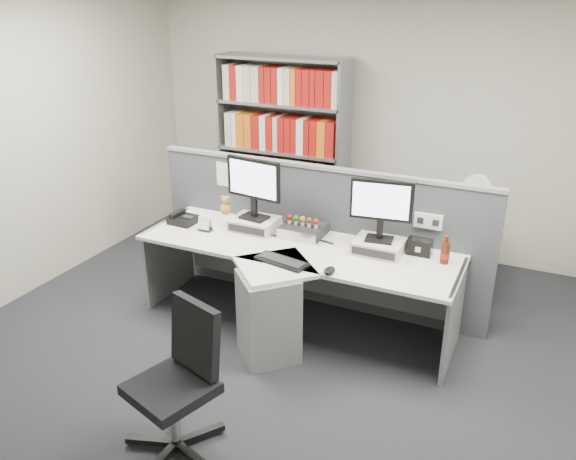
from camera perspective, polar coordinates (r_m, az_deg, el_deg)
The scene contains 21 objects.
ground at distance 4.40m, azimuth -3.69°, elevation -14.17°, with size 5.50×5.50×0.00m, color #282B30.
room_shell at distance 3.62m, azimuth -4.41°, elevation 9.16°, with size 5.04×5.54×2.72m.
partition at distance 5.05m, azimuth 2.92°, elevation -0.47°, with size 3.00×0.08×1.27m.
desk at distance 4.60m, azimuth -0.29°, elevation -5.58°, with size 2.60×1.20×0.72m.
monitor_riser_left at distance 4.97m, azimuth -3.33°, elevation 0.61°, with size 0.38×0.31×0.10m.
monitor_riser_right at distance 4.59m, azimuth 8.90°, elevation -1.58°, with size 0.38×0.31×0.10m.
monitor_left at distance 4.84m, azimuth -3.41°, elevation 4.58°, with size 0.51×0.19×0.52m.
monitor_right at distance 4.46m, azimuth 9.16°, elevation 2.42°, with size 0.48×0.18×0.49m.
desktop_pc at distance 4.84m, azimuth 1.51°, elevation -0.01°, with size 0.35×0.31×0.09m.
figurines at distance 4.79m, azimuth 1.44°, elevation 0.99°, with size 0.29×0.05×0.09m.
keyboard at distance 4.37m, azimuth -0.63°, elevation -3.08°, with size 0.44×0.23×0.03m.
mouse at distance 4.22m, azimuth 4.09°, elevation -4.00°, with size 0.08×0.12×0.05m, color black.
desk_phone at distance 5.18m, azimuth -10.28°, elevation 1.07°, with size 0.23×0.21×0.10m.
desk_calendar at distance 4.98m, azimuth -8.13°, elevation 0.53°, with size 0.11×0.08×0.13m.
plush_toy at distance 5.03m, azimuth -6.15°, elevation 2.31°, with size 0.10×0.10×0.17m.
speaker at distance 4.60m, azimuth 12.80°, elevation -1.63°, with size 0.19×0.11×0.13m, color black.
cola_bottle at distance 4.49m, azimuth 15.18°, elevation -2.17°, with size 0.07×0.07×0.23m.
shelving_unit at distance 6.33m, azimuth -0.53°, elevation 7.50°, with size 1.41×0.40×2.00m.
filing_cabinet at distance 5.58m, azimuth 17.29°, elevation -2.58°, with size 0.45×0.61×0.70m.
desk_fan at distance 5.35m, azimuth 18.06°, elevation 3.55°, with size 0.26×0.17×0.45m.
office_chair at distance 3.61m, azimuth -10.52°, elevation -13.99°, with size 0.62×0.62×0.93m.
Camera 1 is at (1.73, -3.07, 2.63)m, focal length 36.18 mm.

